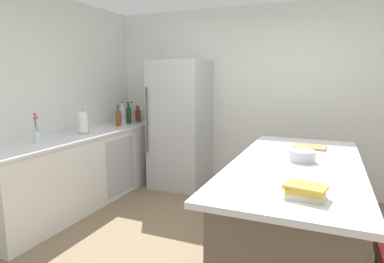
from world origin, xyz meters
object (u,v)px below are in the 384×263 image
(soda_bottle, at_px, (123,115))
(flower_vase, at_px, (37,134))
(wine_bottle, at_px, (129,115))
(mixing_bowl, at_px, (302,156))
(paper_towel_roll, at_px, (83,123))
(hot_sauce_bottle, at_px, (137,115))
(kitchen_island, at_px, (293,215))
(vinegar_bottle, at_px, (118,117))
(cookbook_stack, at_px, (305,191))
(sink_faucet, at_px, (64,124))
(refrigerator, at_px, (180,125))
(syrup_bottle, at_px, (139,115))
(cutting_board, at_px, (310,147))
(whiskey_bottle, at_px, (118,118))
(gin_bottle, at_px, (132,114))

(soda_bottle, bearing_deg, flower_vase, -90.39)
(wine_bottle, relative_size, mixing_bowl, 1.49)
(paper_towel_roll, height_order, hot_sauce_bottle, paper_towel_roll)
(kitchen_island, distance_m, hot_sauce_bottle, 3.21)
(vinegar_bottle, bearing_deg, wine_bottle, 69.78)
(wine_bottle, relative_size, vinegar_bottle, 1.09)
(paper_towel_roll, distance_m, cookbook_stack, 3.02)
(sink_faucet, bearing_deg, soda_bottle, 88.64)
(refrigerator, xyz_separation_m, syrup_bottle, (-0.75, 0.06, 0.09))
(flower_vase, height_order, cookbook_stack, flower_vase)
(refrigerator, height_order, hot_sauce_bottle, refrigerator)
(cookbook_stack, bearing_deg, soda_bottle, 142.01)
(flower_vase, relative_size, syrup_bottle, 1.29)
(cookbook_stack, xyz_separation_m, cutting_board, (-0.05, 1.44, -0.03))
(hot_sauce_bottle, xyz_separation_m, wine_bottle, (0.05, -0.29, 0.04))
(refrigerator, height_order, soda_bottle, refrigerator)
(vinegar_bottle, xyz_separation_m, whiskey_bottle, (0.07, -0.10, 0.00))
(wine_bottle, bearing_deg, refrigerator, 9.41)
(refrigerator, relative_size, sink_faucet, 6.16)
(kitchen_island, distance_m, flower_vase, 2.72)
(sink_faucet, relative_size, paper_towel_roll, 0.96)
(kitchen_island, distance_m, soda_bottle, 3.03)
(mixing_bowl, bearing_deg, wine_bottle, 152.27)
(cutting_board, bearing_deg, syrup_bottle, 158.99)
(kitchen_island, height_order, flower_vase, flower_vase)
(wine_bottle, height_order, cookbook_stack, wine_bottle)
(refrigerator, bearing_deg, mixing_bowl, -39.77)
(sink_faucet, xyz_separation_m, soda_bottle, (0.03, 1.15, -0.02))
(sink_faucet, height_order, flower_vase, flower_vase)
(syrup_bottle, xyz_separation_m, whiskey_bottle, (-0.04, -0.47, 0.01))
(soda_bottle, relative_size, cutting_board, 1.07)
(soda_bottle, bearing_deg, gin_bottle, 78.90)
(wine_bottle, distance_m, mixing_bowl, 2.97)
(flower_vase, bearing_deg, refrigerator, 64.02)
(refrigerator, distance_m, vinegar_bottle, 0.93)
(paper_towel_roll, distance_m, cutting_board, 2.69)
(paper_towel_roll, height_order, gin_bottle, gin_bottle)
(paper_towel_roll, xyz_separation_m, cutting_board, (2.68, 0.17, -0.12))
(hot_sauce_bottle, height_order, wine_bottle, wine_bottle)
(flower_vase, relative_size, hot_sauce_bottle, 1.34)
(soda_bottle, xyz_separation_m, mixing_bowl, (2.68, -1.29, -0.08))
(syrup_bottle, bearing_deg, whiskey_bottle, -95.36)
(paper_towel_roll, bearing_deg, mixing_bowl, -8.75)
(kitchen_island, xyz_separation_m, flower_vase, (-2.65, -0.20, 0.55))
(flower_vase, height_order, vinegar_bottle, flower_vase)
(kitchen_island, bearing_deg, refrigerator, 138.35)
(gin_bottle, xyz_separation_m, mixing_bowl, (2.64, -1.49, -0.07))
(paper_towel_roll, height_order, cutting_board, paper_towel_roll)
(kitchen_island, relative_size, cutting_board, 7.21)
(refrigerator, xyz_separation_m, vinegar_bottle, (-0.87, -0.31, 0.10))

